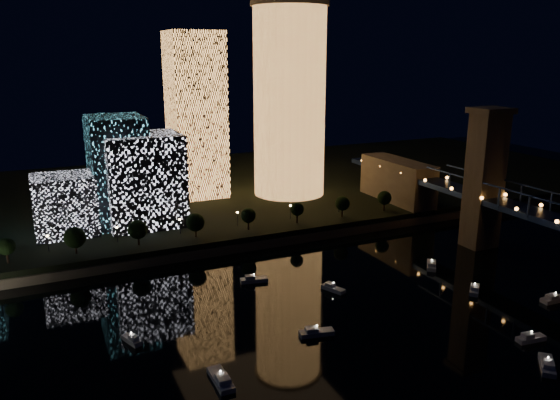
{
  "coord_description": "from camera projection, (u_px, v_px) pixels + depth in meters",
  "views": [
    {
      "loc": [
        -79.14,
        -90.85,
        67.81
      ],
      "look_at": [
        -12.34,
        55.0,
        24.67
      ],
      "focal_mm": 35.0,
      "sensor_mm": 36.0,
      "label": 1
    }
  ],
  "objects": [
    {
      "name": "seawall",
      "position": [
        280.0,
        240.0,
        200.81
      ],
      "size": [
        420.0,
        6.0,
        3.0
      ],
      "primitive_type": "cube",
      "color": "#6B5E4C",
      "rests_on": "ground"
    },
    {
      "name": "tower_rectangular",
      "position": [
        196.0,
        116.0,
        241.79
      ],
      "size": [
        22.73,
        22.73,
        72.33
      ],
      "primitive_type": "cube",
      "color": "#FEA651",
      "rests_on": "far_bank"
    },
    {
      "name": "street_lamps",
      "position": [
        180.0,
        223.0,
        195.72
      ],
      "size": [
        132.7,
        0.7,
        5.65
      ],
      "color": "black",
      "rests_on": "far_bank"
    },
    {
      "name": "midrise_blocks",
      "position": [
        94.0,
        183.0,
        200.83
      ],
      "size": [
        85.59,
        32.55,
        40.54
      ],
      "color": "white",
      "rests_on": "far_bank"
    },
    {
      "name": "ground",
      "position": [
        424.0,
        349.0,
        129.2
      ],
      "size": [
        520.0,
        520.0,
        0.0
      ],
      "primitive_type": "plane",
      "color": "black",
      "rests_on": "ground"
    },
    {
      "name": "tower_cylindrical",
      "position": [
        289.0,
        101.0,
        243.03
      ],
      "size": [
        34.0,
        34.0,
        84.43
      ],
      "color": "#FEA651",
      "rests_on": "far_bank"
    },
    {
      "name": "motorboats",
      "position": [
        380.0,
        327.0,
        137.95
      ],
      "size": [
        119.47,
        86.25,
        2.78
      ],
      "color": "silver",
      "rests_on": "ground"
    },
    {
      "name": "esplanade_trees",
      "position": [
        180.0,
        224.0,
        189.52
      ],
      "size": [
        165.94,
        6.94,
        8.97
      ],
      "color": "black",
      "rests_on": "far_bank"
    },
    {
      "name": "far_bank",
      "position": [
        214.0,
        190.0,
        269.03
      ],
      "size": [
        420.0,
        160.0,
        5.0
      ],
      "primitive_type": "cube",
      "color": "black",
      "rests_on": "ground"
    }
  ]
}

